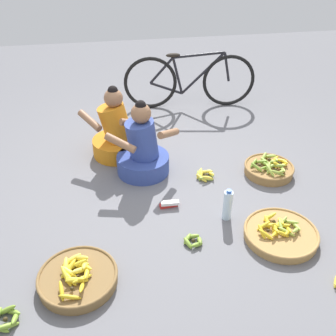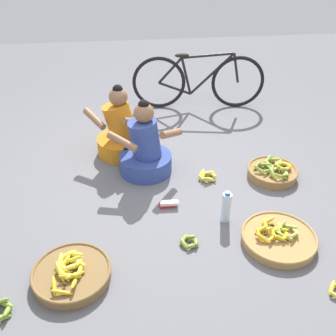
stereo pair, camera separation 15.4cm
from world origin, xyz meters
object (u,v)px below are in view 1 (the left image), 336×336
Objects in this scene: banana_basket_back_right at (281,233)px; banana_basket_front_right at (78,277)px; loose_bananas_back_left at (193,241)px; vendor_woman_behind at (116,134)px; vendor_woman_front at (143,151)px; packet_carton_stack at (169,204)px; loose_bananas_near_bicycle at (206,175)px; water_bottle at (228,205)px; banana_basket_mid_left at (269,168)px; bicycle_leaning at (190,81)px.

banana_basket_front_right reaches higher than banana_basket_back_right.
vendor_woman_behind is at bearing 108.95° from loose_bananas_back_left.
banana_basket_back_right is (0.97, -1.13, -0.20)m from vendor_woman_front.
packet_carton_stack is at bearing 102.74° from loose_bananas_back_left.
vendor_woman_front reaches higher than loose_bananas_near_bicycle.
vendor_woman_front is 2.59× the size of water_bottle.
banana_basket_back_right is (1.21, -1.52, -0.20)m from vendor_woman_behind.
vendor_woman_behind is 4.62× the size of packet_carton_stack.
banana_basket_front_right is 2.14m from banana_basket_mid_left.
water_bottle is at bearing 139.43° from banana_basket_back_right.
vendor_woman_behind is 3.77× the size of loose_bananas_near_bicycle.
banana_basket_back_right is 1.00m from loose_bananas_near_bicycle.
bicycle_leaning is 2.28m from water_bottle.
loose_bananas_back_left is at bearing -144.90° from water_bottle.
packet_carton_stack is at bearing -75.02° from vendor_woman_front.
banana_basket_mid_left is at bearing -11.29° from vendor_woman_front.
vendor_woman_front is 1.36× the size of banana_basket_front_right.
banana_basket_front_right is 1.90× the size of water_bottle.
banana_basket_mid_left is 2.81× the size of loose_bananas_back_left.
loose_bananas_back_left is at bearing -71.05° from vendor_woman_behind.
loose_bananas_back_left is at bearing 15.36° from banana_basket_front_right.
water_bottle is (-0.62, -0.58, 0.08)m from banana_basket_mid_left.
banana_basket_mid_left is at bearing 40.54° from loose_bananas_back_left.
vendor_woman_behind is 1.76m from banana_basket_front_right.
water_bottle is (-0.36, 0.31, 0.10)m from banana_basket_back_right.
banana_basket_front_right is 1.34m from water_bottle.
vendor_woman_front is 1.04m from water_bottle.
loose_bananas_near_bicycle is at bearing 112.44° from banana_basket_back_right.
banana_basket_front_right reaches higher than loose_bananas_back_left.
vendor_woman_behind is at bearing 111.83° from packet_carton_stack.
loose_bananas_near_bicycle is at bearing 42.47° from banana_basket_front_right.
loose_bananas_back_left is 0.85× the size of loose_bananas_near_bicycle.
vendor_woman_front is at bearing -58.79° from vendor_woman_behind.
water_bottle is (0.85, -1.21, -0.11)m from vendor_woman_behind.
vendor_woman_front is 0.65m from packet_carton_stack.
loose_bananas_back_left is 0.44m from water_bottle.
loose_bananas_near_bicycle is (0.32, 0.87, 0.00)m from loose_bananas_back_left.
vendor_woman_behind is at bearing 77.14° from banana_basket_front_right.
bicycle_leaning is 1.77m from banana_basket_mid_left.
loose_bananas_near_bicycle is at bearing -35.59° from vendor_woman_behind.
banana_basket_back_right reaches higher than loose_bananas_back_left.
vendor_woman_front is 1.27m from banana_basket_mid_left.
loose_bananas_near_bicycle reaches higher than packet_carton_stack.
vendor_woman_front is 1.30× the size of banana_basket_back_right.
water_bottle is at bearing -94.16° from bicycle_leaning.
loose_bananas_back_left is (-0.71, 0.06, -0.02)m from banana_basket_back_right.
banana_basket_front_right is at bearing -115.29° from vendor_woman_front.
vendor_woman_behind is 1.36× the size of banana_basket_front_right.
water_bottle is (-0.17, -2.27, -0.22)m from bicycle_leaning.
banana_basket_front_right is 3.39× the size of packet_carton_stack.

